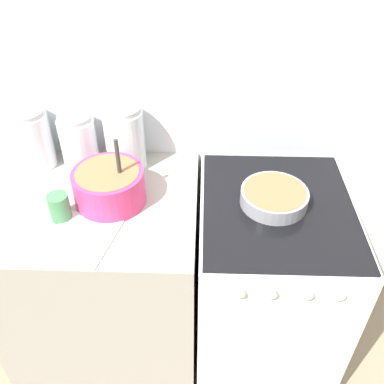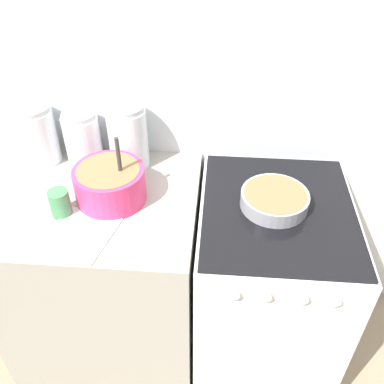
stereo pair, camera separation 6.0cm
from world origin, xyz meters
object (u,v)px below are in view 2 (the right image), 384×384
Objects in this scene: storage_jar_left at (38,138)px; tin_can at (60,203)px; baking_pan at (275,199)px; storage_jar_right at (128,140)px; stove at (266,283)px; storage_jar_middle at (83,142)px; mixing_bowl at (110,182)px.

tin_can is (0.20, -0.34, -0.06)m from storage_jar_left.
storage_jar_right reaches higher than baking_pan.
stove is 1.02m from storage_jar_middle.
storage_jar_left is (-1.01, 0.25, 0.56)m from stove.
baking_pan is at bearing -13.23° from storage_jar_left.
storage_jar_middle is 0.35m from tin_can.
storage_jar_middle is (-0.82, 0.25, 0.55)m from stove.
mixing_bowl is (-0.65, 0.01, 0.53)m from stove.
storage_jar_right is 0.40m from tin_can.
mixing_bowl is 0.24m from storage_jar_right.
storage_jar_left is 2.40× the size of tin_can.
storage_jar_middle is at bearing 163.68° from baking_pan.
stove is 8.42× the size of tin_can.
mixing_bowl reaches higher than stove.
mixing_bowl is 0.20m from tin_can.
mixing_bowl is 0.29m from storage_jar_middle.
stove is at bearing -0.67° from mixing_bowl.
stove is 3.22× the size of mixing_bowl.
storage_jar_middle reaches higher than baking_pan.
storage_jar_right is at bearing 158.77° from baking_pan.
mixing_bowl is at bearing 32.35° from tin_can.
mixing_bowl is 0.63m from baking_pan.
storage_jar_right is (0.03, 0.24, 0.04)m from mixing_bowl.
stove is 3.80× the size of storage_jar_middle.
tin_can is (0.00, -0.34, -0.05)m from storage_jar_middle.
stove is at bearing -33.10° from baking_pan.
storage_jar_left reaches higher than stove.
storage_jar_right is at bearing 158.36° from stove.
storage_jar_right is (0.20, 0.00, 0.02)m from storage_jar_middle.
baking_pan is 0.83m from storage_jar_middle.
storage_jar_middle is at bearing -0.00° from storage_jar_left.
tin_can is at bearing -173.19° from stove.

